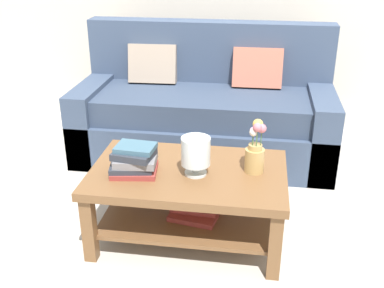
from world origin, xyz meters
name	(u,v)px	position (x,y,z in m)	size (l,w,h in m)	color
ground_plane	(205,201)	(0.00, 0.00, 0.00)	(10.00, 10.00, 0.00)	#B7B2A8
couch	(205,112)	(-0.11, 0.81, 0.36)	(2.06, 0.90, 1.06)	#384760
coffee_table	(189,189)	(-0.05, -0.42, 0.33)	(1.14, 0.72, 0.46)	brown
book_stack_main	(134,160)	(-0.35, -0.50, 0.53)	(0.28, 0.25, 0.17)	#993833
glass_hurricane_vase	(196,153)	(-0.01, -0.46, 0.59)	(0.17, 0.17, 0.22)	silver
flower_pitcher	(255,152)	(0.32, -0.38, 0.58)	(0.11, 0.11, 0.32)	tan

